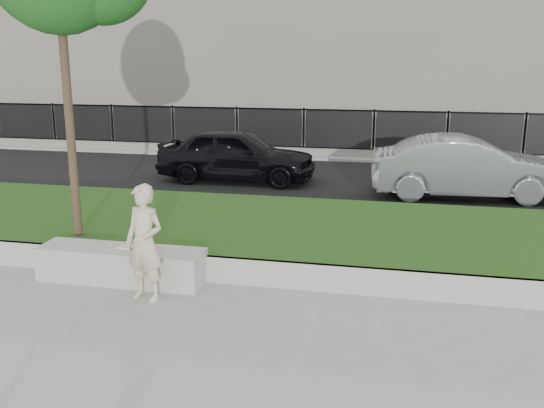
% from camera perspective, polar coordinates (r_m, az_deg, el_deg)
% --- Properties ---
extents(ground, '(90.00, 90.00, 0.00)m').
position_cam_1_polar(ground, '(8.12, -7.14, -9.96)').
color(ground, gray).
rests_on(ground, ground).
extents(grass_bank, '(34.00, 4.00, 0.40)m').
position_cam_1_polar(grass_bank, '(10.75, -1.86, -2.68)').
color(grass_bank, black).
rests_on(grass_bank, ground).
extents(grass_kerb, '(34.00, 0.08, 0.40)m').
position_cam_1_polar(grass_kerb, '(8.96, -4.96, -6.19)').
color(grass_kerb, '#A4A299').
rests_on(grass_kerb, ground).
extents(street, '(34.00, 7.00, 0.04)m').
position_cam_1_polar(street, '(16.02, 2.99, 2.22)').
color(street, black).
rests_on(street, ground).
extents(far_pavement, '(34.00, 3.00, 0.12)m').
position_cam_1_polar(far_pavement, '(20.39, 5.10, 4.84)').
color(far_pavement, gray).
rests_on(far_pavement, ground).
extents(iron_fence, '(32.00, 0.30, 1.50)m').
position_cam_1_polar(iron_fence, '(19.34, 4.74, 5.80)').
color(iron_fence, slate).
rests_on(iron_fence, far_pavement).
extents(building_facade, '(34.00, 10.00, 10.00)m').
position_cam_1_polar(building_facade, '(27.15, 7.35, 17.50)').
color(building_facade, slate).
rests_on(building_facade, ground).
extents(stone_bench, '(2.48, 0.62, 0.51)m').
position_cam_1_polar(stone_bench, '(9.25, -13.97, -5.56)').
color(stone_bench, '#A4A299').
rests_on(stone_bench, ground).
extents(man, '(0.67, 0.52, 1.60)m').
position_cam_1_polar(man, '(8.34, -11.90, -3.61)').
color(man, beige).
rests_on(man, ground).
extents(book, '(0.22, 0.16, 0.02)m').
position_cam_1_polar(book, '(9.17, -13.55, -3.95)').
color(book, beige).
rests_on(book, stone_bench).
extents(car_dark, '(4.09, 1.70, 1.39)m').
position_cam_1_polar(car_dark, '(15.75, -3.33, 4.65)').
color(car_dark, black).
rests_on(car_dark, street).
extents(car_silver, '(4.39, 1.82, 1.41)m').
position_cam_1_polar(car_silver, '(14.58, 17.83, 3.29)').
color(car_silver, gray).
rests_on(car_silver, street).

